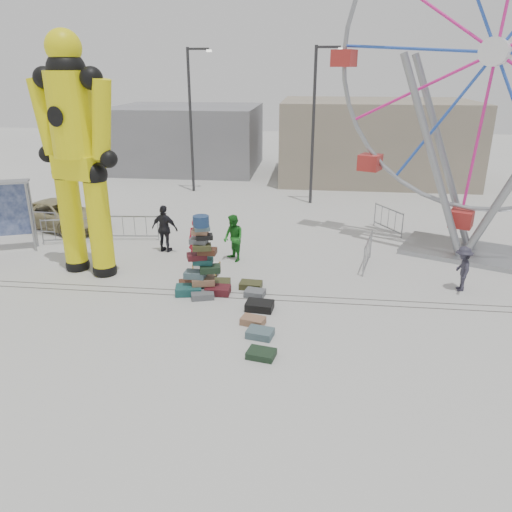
# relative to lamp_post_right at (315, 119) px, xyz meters

# --- Properties ---
(ground) EXTENTS (90.00, 90.00, 0.00)m
(ground) POSITION_rel_lamp_post_right_xyz_m (-3.09, -13.00, -4.48)
(ground) COLOR #9E9E99
(ground) RESTS_ON ground
(track_line_near) EXTENTS (40.00, 0.04, 0.01)m
(track_line_near) POSITION_rel_lamp_post_right_xyz_m (-3.09, -12.40, -4.48)
(track_line_near) COLOR #47443F
(track_line_near) RESTS_ON ground
(track_line_far) EXTENTS (40.00, 0.04, 0.01)m
(track_line_far) POSITION_rel_lamp_post_right_xyz_m (-3.09, -12.00, -4.48)
(track_line_far) COLOR #47443F
(track_line_far) RESTS_ON ground
(building_right) EXTENTS (12.00, 8.00, 5.00)m
(building_right) POSITION_rel_lamp_post_right_xyz_m (3.91, 7.00, -1.98)
(building_right) COLOR gray
(building_right) RESTS_ON ground
(building_left) EXTENTS (10.00, 8.00, 4.40)m
(building_left) POSITION_rel_lamp_post_right_xyz_m (-9.09, 9.00, -2.28)
(building_left) COLOR gray
(building_left) RESTS_ON ground
(lamp_post_right) EXTENTS (1.41, 0.25, 8.00)m
(lamp_post_right) POSITION_rel_lamp_post_right_xyz_m (0.00, 0.00, 0.00)
(lamp_post_right) COLOR #2D2D30
(lamp_post_right) RESTS_ON ground
(lamp_post_left) EXTENTS (1.41, 0.25, 8.00)m
(lamp_post_left) POSITION_rel_lamp_post_right_xyz_m (-7.00, 2.00, 0.00)
(lamp_post_left) COLOR #2D2D30
(lamp_post_left) RESTS_ON ground
(suitcase_tower) EXTENTS (1.86, 1.64, 2.62)m
(suitcase_tower) POSITION_rel_lamp_post_right_xyz_m (-3.44, -11.98, -3.75)
(suitcase_tower) COLOR #1A504F
(suitcase_tower) RESTS_ON ground
(crash_test_dummy) EXTENTS (3.33, 1.50, 8.39)m
(crash_test_dummy) POSITION_rel_lamp_post_right_xyz_m (-7.87, -10.77, -0.06)
(crash_test_dummy) COLOR black
(crash_test_dummy) RESTS_ON ground
(ferris_wheel) EXTENTS (10.48, 4.78, 13.21)m
(ferris_wheel) POSITION_rel_lamp_post_right_xyz_m (6.17, -7.26, 2.02)
(ferris_wheel) COLOR gray
(ferris_wheel) RESTS_ON ground
(steamer_trunk) EXTENTS (0.95, 0.63, 0.41)m
(steamer_trunk) POSITION_rel_lamp_post_right_xyz_m (-3.64, -10.52, -4.27)
(steamer_trunk) COLOR silver
(steamer_trunk) RESTS_ON ground
(row_case_0) EXTENTS (0.77, 0.56, 0.22)m
(row_case_0) POSITION_rel_lamp_post_right_xyz_m (-1.91, -11.54, -4.37)
(row_case_0) COLOR #3E4020
(row_case_0) RESTS_ON ground
(row_case_1) EXTENTS (0.71, 0.59, 0.21)m
(row_case_1) POSITION_rel_lamp_post_right_xyz_m (-1.70, -12.15, -4.38)
(row_case_1) COLOR slate
(row_case_1) RESTS_ON ground
(row_case_2) EXTENTS (0.89, 0.67, 0.26)m
(row_case_2) POSITION_rel_lamp_post_right_xyz_m (-1.44, -13.10, -4.35)
(row_case_2) COLOR black
(row_case_2) RESTS_ON ground
(row_case_3) EXTENTS (0.77, 0.60, 0.22)m
(row_case_3) POSITION_rel_lamp_post_right_xyz_m (-1.53, -14.05, -4.37)
(row_case_3) COLOR #93684B
(row_case_3) RESTS_ON ground
(row_case_4) EXTENTS (0.81, 0.67, 0.22)m
(row_case_4) POSITION_rel_lamp_post_right_xyz_m (-1.24, -14.74, -4.37)
(row_case_4) COLOR #4B646B
(row_case_4) RESTS_ON ground
(row_case_5) EXTENTS (0.80, 0.66, 0.18)m
(row_case_5) POSITION_rel_lamp_post_right_xyz_m (-1.10, -15.76, -4.39)
(row_case_5) COLOR #1A301D
(row_case_5) RESTS_ON ground
(barricade_dummy_a) EXTENTS (2.00, 0.17, 1.10)m
(barricade_dummy_a) POSITION_rel_lamp_post_right_xyz_m (-12.07, -7.00, -3.93)
(barricade_dummy_a) COLOR gray
(barricade_dummy_a) RESTS_ON ground
(barricade_dummy_b) EXTENTS (1.95, 0.63, 1.10)m
(barricade_dummy_b) POSITION_rel_lamp_post_right_xyz_m (-10.14, -7.94, -3.93)
(barricade_dummy_b) COLOR gray
(barricade_dummy_b) RESTS_ON ground
(barricade_dummy_c) EXTENTS (2.00, 0.28, 1.10)m
(barricade_dummy_c) POSITION_rel_lamp_post_right_xyz_m (-7.47, -7.17, -3.93)
(barricade_dummy_c) COLOR gray
(barricade_dummy_c) RESTS_ON ground
(barricade_wheel_front) EXTENTS (0.53, 1.97, 1.10)m
(barricade_wheel_front) POSITION_rel_lamp_post_right_xyz_m (2.15, -9.12, -3.93)
(barricade_wheel_front) COLOR gray
(barricade_wheel_front) RESTS_ON ground
(barricade_wheel_back) EXTENTS (1.07, 1.79, 1.10)m
(barricade_wheel_back) POSITION_rel_lamp_post_right_xyz_m (3.45, -4.69, -3.93)
(barricade_wheel_back) COLOR gray
(barricade_wheel_back) RESTS_ON ground
(pedestrian_red) EXTENTS (0.64, 0.45, 1.68)m
(pedestrian_red) POSITION_rel_lamp_post_right_xyz_m (-4.26, -9.34, -3.64)
(pedestrian_red) COLOR #A8182B
(pedestrian_red) RESTS_ON ground
(pedestrian_green) EXTENTS (1.07, 1.11, 1.80)m
(pedestrian_green) POSITION_rel_lamp_post_right_xyz_m (-2.89, -9.07, -3.58)
(pedestrian_green) COLOR #1B6C1D
(pedestrian_green) RESTS_ON ground
(pedestrian_black) EXTENTS (1.19, 0.69, 1.91)m
(pedestrian_black) POSITION_rel_lamp_post_right_xyz_m (-5.76, -8.40, -3.53)
(pedestrian_black) COLOR black
(pedestrian_black) RESTS_ON ground
(pedestrian_grey) EXTENTS (0.61, 1.01, 1.53)m
(pedestrian_grey) POSITION_rel_lamp_post_right_xyz_m (5.05, -10.87, -3.72)
(pedestrian_grey) COLOR #282734
(pedestrian_grey) RESTS_ON ground
(parked_suv) EXTENTS (5.06, 3.67, 1.28)m
(parked_suv) POSITION_rel_lamp_post_right_xyz_m (-11.43, -5.92, -3.84)
(parked_suv) COLOR #988D62
(parked_suv) RESTS_ON ground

